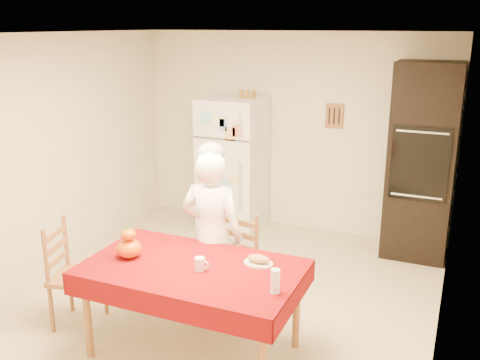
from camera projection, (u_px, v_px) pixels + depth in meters
The scene contains 17 objects.
floor at pixel (216, 301), 5.16m from camera, with size 4.50×4.50×0.00m, color tan.
room_shell at pixel (213, 137), 4.71m from camera, with size 4.02×4.52×2.51m.
refrigerator at pixel (233, 165), 6.83m from camera, with size 0.75×0.74×1.70m.
oven_cabinet at pixel (422, 162), 5.94m from camera, with size 0.70×0.62×2.20m.
dining_table at pixel (192, 274), 4.19m from camera, with size 1.70×1.00×0.76m.
chair_far at pixel (233, 260), 4.87m from camera, with size 0.48×0.46×0.95m.
chair_left at pixel (70, 270), 4.67m from camera, with size 0.49×0.50×0.95m.
seated_woman at pixel (212, 236), 4.70m from camera, with size 0.57×0.38×1.57m, color white.
coffee_mug at pixel (200, 264), 4.09m from camera, with size 0.08×0.08×0.10m, color silver.
pumpkin_lower at pixel (129, 248), 4.31m from camera, with size 0.20×0.20×0.15m, color red.
pumpkin_upper at pixel (128, 234), 4.27m from camera, with size 0.12×0.12×0.09m, color red.
wine_glass at pixel (275, 281), 3.74m from camera, with size 0.07×0.07×0.18m, color silver.
bread_plate at pixel (258, 264), 4.19m from camera, with size 0.24×0.24×0.02m, color silver.
bread_loaf at pixel (258, 259), 4.18m from camera, with size 0.18×0.10×0.06m, color tan.
spice_jar_left at pixel (241, 94), 6.58m from camera, with size 0.05×0.05×0.10m, color #96621B.
spice_jar_mid at pixel (247, 94), 6.55m from camera, with size 0.05×0.05×0.10m, color #95601B.
spice_jar_right at pixel (254, 94), 6.52m from camera, with size 0.05×0.05×0.10m, color brown.
Camera 1 is at (2.04, -4.16, 2.58)m, focal length 40.00 mm.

